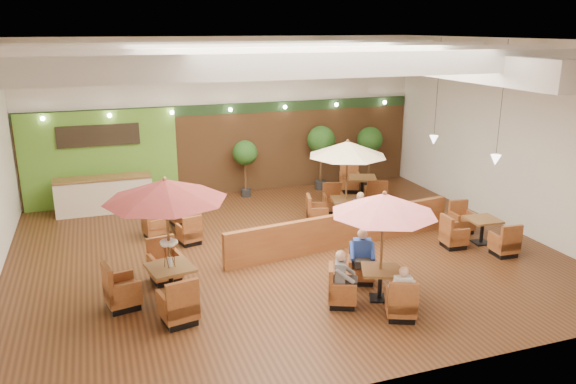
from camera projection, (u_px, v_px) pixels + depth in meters
name	position (u px, v px, depth m)	size (l,w,h in m)	color
room	(278.00, 110.00, 15.23)	(14.04, 14.00, 5.52)	#381E0F
service_counter	(104.00, 195.00, 18.14)	(3.00, 0.75, 1.18)	beige
booth_divider	(344.00, 230.00, 15.27)	(6.98, 0.18, 0.97)	brown
table_0	(163.00, 215.00, 11.79)	(2.74, 2.87, 2.83)	brown
table_1	(381.00, 222.00, 11.92)	(2.45, 2.60, 2.50)	brown
table_2	(345.00, 163.00, 16.82)	(2.52, 2.65, 2.60)	brown
table_3	(177.00, 220.00, 16.21)	(1.67, 2.40, 1.46)	brown
table_4	(474.00, 233.00, 15.48)	(1.68, 2.47, 0.92)	brown
table_5	(362.00, 189.00, 19.51)	(1.20, 2.93, 1.03)	brown
topiary_0	(245.00, 155.00, 19.57)	(0.87, 0.87, 2.02)	black
topiary_1	(321.00, 142.00, 20.41)	(1.02, 1.02, 2.36)	black
topiary_2	(370.00, 142.00, 21.06)	(0.96, 0.96, 2.22)	black
diner_0	(402.00, 286.00, 11.42)	(0.39, 0.34, 0.71)	silver
diner_1	(362.00, 251.00, 13.05)	(0.47, 0.44, 0.85)	#2747AA
diner_2	(343.00, 273.00, 11.95)	(0.43, 0.45, 0.81)	slate
diner_3	(360.00, 208.00, 16.29)	(0.43, 0.38, 0.78)	#2747AA
diner_4	(360.00, 209.00, 16.30)	(0.38, 0.34, 0.71)	silver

